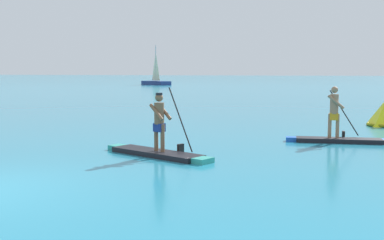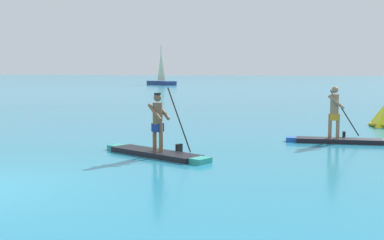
% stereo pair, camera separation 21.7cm
% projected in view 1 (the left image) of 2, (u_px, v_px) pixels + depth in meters
% --- Properties ---
extents(paddleboarder_mid_center, '(3.41, 1.93, 1.82)m').
position_uv_depth(paddleboarder_mid_center, '(158.00, 145.00, 13.08)').
color(paddleboarder_mid_center, black).
rests_on(paddleboarder_mid_center, ground).
extents(paddleboarder_far_right, '(3.30, 0.93, 1.77)m').
position_uv_depth(paddleboarder_far_right, '(338.00, 132.00, 15.55)').
color(paddleboarder_far_right, black).
rests_on(paddleboarder_far_right, ground).
extents(sailboat_left_horizon, '(5.99, 5.34, 6.25)m').
position_uv_depth(sailboat_left_horizon, '(156.00, 81.00, 77.99)').
color(sailboat_left_horizon, navy).
rests_on(sailboat_left_horizon, ground).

